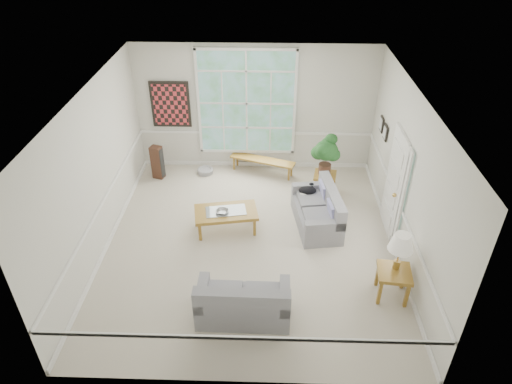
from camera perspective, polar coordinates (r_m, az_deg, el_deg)
floor at (r=8.89m, az=-0.69°, el=-6.39°), size 5.50×6.00×0.01m
ceiling at (r=7.34m, az=-0.85°, el=11.94°), size 5.50×6.00×0.02m
wall_back at (r=10.68m, az=-0.08°, el=10.35°), size 5.50×0.02×3.00m
wall_front at (r=5.68m, az=-2.05°, el=-14.13°), size 5.50×0.02×3.00m
wall_left at (r=8.57m, az=-19.47°, el=2.09°), size 0.02×6.00×3.00m
wall_right at (r=8.37m, az=18.42°, el=1.51°), size 0.02×6.00×3.00m
window_back at (r=10.59m, az=-1.19°, el=11.03°), size 2.30×0.08×2.40m
entry_door at (r=9.07m, az=16.79°, el=1.12°), size 0.08×0.90×2.10m
door_sidelight at (r=8.51m, az=17.80°, el=-0.59°), size 0.08×0.26×1.90m
wall_art at (r=10.83m, az=-10.64°, el=10.69°), size 0.90×0.06×1.10m
wall_frame_near at (r=9.81m, az=15.83°, el=7.18°), size 0.04×0.26×0.32m
wall_frame_far at (r=10.17m, az=15.38°, el=8.19°), size 0.04×0.26×0.32m
loveseat_right at (r=9.19m, az=7.62°, el=-2.00°), size 0.97×1.59×0.81m
loveseat_front at (r=7.31m, az=-1.61°, el=-13.00°), size 1.47×0.78×0.79m
coffee_table at (r=9.09m, az=-3.74°, el=-3.55°), size 1.32×0.87×0.45m
pewter_bowl at (r=8.90m, az=-4.25°, el=-2.42°), size 0.33×0.33×0.07m
window_bench at (r=10.96m, az=0.80°, el=3.27°), size 1.58×0.81×0.37m
end_table at (r=10.29m, az=8.54°, el=1.07°), size 0.56×0.56×0.48m
houseplant at (r=9.97m, az=8.73°, el=4.62°), size 0.68×0.68×0.93m
side_table at (r=8.01m, az=16.65°, el=-10.89°), size 0.59×0.59×0.55m
table_lamp at (r=7.67m, az=17.49°, el=-7.15°), size 0.50×0.50×0.69m
pet_bed at (r=11.07m, az=-6.37°, el=2.65°), size 0.41×0.41×0.12m
floor_speaker at (r=10.91m, az=-12.22°, el=3.66°), size 0.30×0.27×0.81m
cat at (r=9.54m, az=6.45°, el=0.26°), size 0.40×0.30×0.17m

